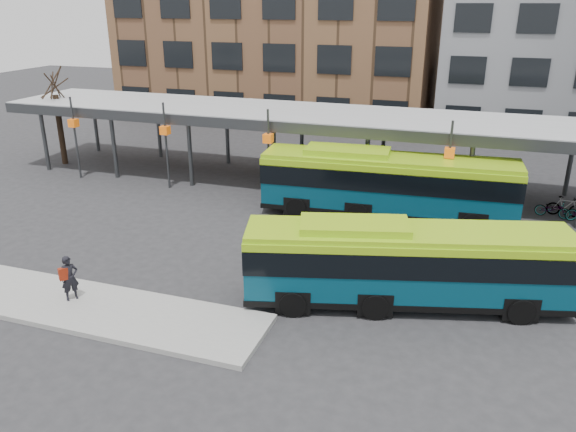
{
  "coord_description": "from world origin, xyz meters",
  "views": [
    {
      "loc": [
        7.04,
        -16.7,
        9.91
      ],
      "look_at": [
        0.27,
        3.23,
        1.8
      ],
      "focal_mm": 35.0,
      "sensor_mm": 36.0,
      "label": 1
    }
  ],
  "objects_px": {
    "bus_rear": "(386,183)",
    "pedestrian": "(69,278)",
    "bus_front": "(405,262)",
    "tree": "(60,126)"
  },
  "relations": [
    {
      "from": "bus_front",
      "to": "bus_rear",
      "type": "distance_m",
      "value": 8.46
    },
    {
      "from": "pedestrian",
      "to": "tree",
      "type": "bearing_deg",
      "value": 76.49
    },
    {
      "from": "bus_rear",
      "to": "pedestrian",
      "type": "bearing_deg",
      "value": -130.91
    },
    {
      "from": "bus_rear",
      "to": "pedestrian",
      "type": "distance_m",
      "value": 14.9
    },
    {
      "from": "tree",
      "to": "pedestrian",
      "type": "bearing_deg",
      "value": -50.13
    },
    {
      "from": "pedestrian",
      "to": "bus_front",
      "type": "bearing_deg",
      "value": -34.47
    },
    {
      "from": "bus_front",
      "to": "pedestrian",
      "type": "xyz_separation_m",
      "value": [
        -10.89,
        -3.73,
        -0.57
      ]
    },
    {
      "from": "bus_front",
      "to": "bus_rear",
      "type": "bearing_deg",
      "value": 88.56
    },
    {
      "from": "bus_rear",
      "to": "bus_front",
      "type": "bearing_deg",
      "value": -80.53
    },
    {
      "from": "tree",
      "to": "pedestrian",
      "type": "distance_m",
      "value": 19.37
    }
  ]
}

